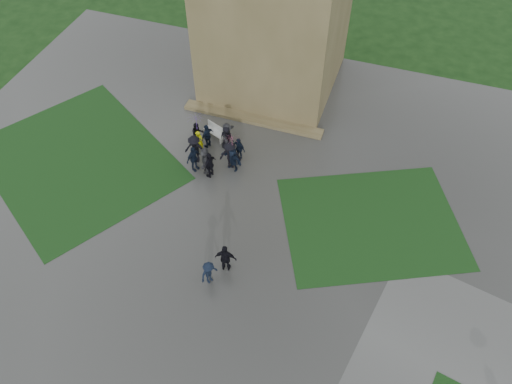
% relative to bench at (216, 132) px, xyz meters
% --- Properties ---
extents(ground, '(120.00, 120.00, 0.00)m').
position_rel_bench_xyz_m(ground, '(1.61, -8.45, -0.47)').
color(ground, black).
extents(plaza, '(34.00, 34.00, 0.02)m').
position_rel_bench_xyz_m(plaza, '(1.61, -6.45, -0.46)').
color(plaza, '#363633').
rests_on(plaza, ground).
extents(lawn_inset_left, '(14.10, 13.46, 0.01)m').
position_rel_bench_xyz_m(lawn_inset_left, '(-6.89, -4.45, -0.44)').
color(lawn_inset_left, black).
rests_on(lawn_inset_left, plaza).
extents(lawn_inset_right, '(11.12, 10.15, 0.01)m').
position_rel_bench_xyz_m(lawn_inset_right, '(10.11, -3.45, -0.44)').
color(lawn_inset_right, black).
rests_on(lawn_inset_right, plaza).
extents(tower_plinth, '(9.00, 0.80, 0.22)m').
position_rel_bench_xyz_m(tower_plinth, '(1.61, 2.15, -0.34)').
color(tower_plinth, brown).
rests_on(tower_plinth, plaza).
extents(bench, '(1.57, 0.99, 0.87)m').
position_rel_bench_xyz_m(bench, '(0.00, 0.00, 0.00)').
color(bench, beige).
rests_on(bench, plaza).
extents(visitor_cluster, '(3.89, 3.96, 2.72)m').
position_rel_bench_xyz_m(visitor_cluster, '(0.65, -1.81, 0.58)').
color(visitor_cluster, black).
rests_on(visitor_cluster, plaza).
extents(pedestrian_mid, '(0.84, 1.06, 1.45)m').
position_rel_bench_xyz_m(pedestrian_mid, '(3.43, -9.40, 0.28)').
color(pedestrian_mid, black).
rests_on(pedestrian_mid, plaza).
extents(pedestrian_near, '(1.13, 0.76, 1.80)m').
position_rel_bench_xyz_m(pedestrian_near, '(3.93, -8.50, 0.45)').
color(pedestrian_near, black).
rests_on(pedestrian_near, plaza).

